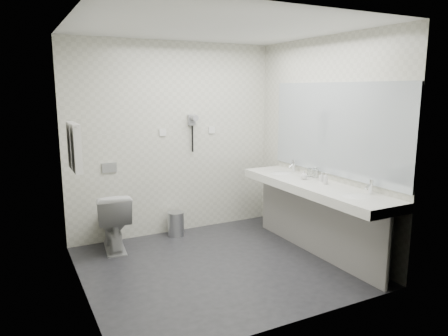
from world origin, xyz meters
TOP-DOWN VIEW (x-y plane):
  - floor at (0.00, 0.00)m, footprint 2.80×2.80m
  - ceiling at (0.00, 0.00)m, footprint 2.80×2.80m
  - wall_back at (0.00, 1.30)m, footprint 2.80×0.00m
  - wall_front at (0.00, -1.30)m, footprint 2.80×0.00m
  - wall_left at (-1.40, 0.00)m, footprint 0.00×2.60m
  - wall_right at (1.40, 0.00)m, footprint 0.00×2.60m
  - vanity_counter at (1.12, -0.20)m, footprint 0.55×2.20m
  - vanity_panel at (1.15, -0.20)m, footprint 0.03×2.15m
  - vanity_post_near at (1.18, -1.24)m, footprint 0.06×0.06m
  - vanity_post_far at (1.18, 0.84)m, footprint 0.06×0.06m
  - mirror at (1.39, -0.20)m, footprint 0.02×2.20m
  - basin_near at (1.12, -0.85)m, footprint 0.40×0.31m
  - basin_far at (1.12, 0.45)m, footprint 0.40×0.31m
  - faucet_near at (1.32, -0.85)m, footprint 0.04×0.04m
  - faucet_far at (1.32, 0.45)m, footprint 0.04×0.04m
  - soap_bottle_a at (1.26, -0.16)m, footprint 0.05×0.05m
  - soap_bottle_b at (1.15, 0.02)m, footprint 0.11×0.11m
  - soap_bottle_c at (1.20, -0.30)m, footprint 0.05×0.05m
  - glass_left at (1.32, 0.02)m, footprint 0.07×0.07m
  - glass_right at (1.30, 0.10)m, footprint 0.06×0.06m
  - toilet at (-0.89, 1.02)m, footprint 0.47×0.73m
  - flush_plate at (-0.85, 1.29)m, footprint 0.18×0.02m
  - pedal_bin at (-0.06, 1.12)m, footprint 0.28×0.28m
  - bin_lid at (-0.06, 1.12)m, footprint 0.22×0.22m
  - towel_rail at (-1.35, 0.55)m, footprint 0.02×0.62m
  - towel_near at (-1.34, 0.41)m, footprint 0.07×0.24m
  - towel_far at (-1.34, 0.69)m, footprint 0.07×0.24m
  - dryer_cradle at (0.25, 1.27)m, footprint 0.10×0.04m
  - dryer_barrel at (0.25, 1.20)m, footprint 0.08×0.14m
  - dryer_cord at (0.25, 1.26)m, footprint 0.02×0.02m
  - switch_plate_a at (-0.15, 1.29)m, footprint 0.09×0.02m
  - switch_plate_b at (0.55, 1.29)m, footprint 0.09×0.02m

SIDE VIEW (x-z plane):
  - floor at x=0.00m, z-range 0.00..0.00m
  - pedal_bin at x=-0.06m, z-range 0.00..0.30m
  - bin_lid at x=-0.06m, z-range 0.30..0.32m
  - toilet at x=-0.89m, z-range 0.00..0.70m
  - vanity_panel at x=1.15m, z-range 0.00..0.75m
  - vanity_post_near at x=1.18m, z-range 0.00..0.75m
  - vanity_post_far at x=1.18m, z-range 0.00..0.75m
  - vanity_counter at x=1.12m, z-range 0.75..0.85m
  - basin_near at x=1.12m, z-range 0.81..0.86m
  - basin_far at x=1.12m, z-range 0.81..0.86m
  - glass_right at x=1.30m, z-range 0.85..0.95m
  - soap_bottle_b at x=1.15m, z-range 0.85..0.95m
  - soap_bottle_a at x=1.26m, z-range 0.85..0.96m
  - glass_left at x=1.32m, z-range 0.85..0.97m
  - soap_bottle_c at x=1.20m, z-range 0.85..0.98m
  - faucet_near at x=1.32m, z-range 0.85..1.00m
  - faucet_far at x=1.32m, z-range 0.85..1.00m
  - flush_plate at x=-0.85m, z-range 0.89..1.01m
  - wall_back at x=0.00m, z-range -0.15..2.65m
  - wall_front at x=0.00m, z-range -0.15..2.65m
  - wall_left at x=-1.40m, z-range -0.05..2.55m
  - wall_right at x=1.40m, z-range -0.05..2.55m
  - dryer_cord at x=0.25m, z-range 1.07..1.43m
  - towel_near at x=-1.34m, z-range 1.09..1.57m
  - towel_far at x=-1.34m, z-range 1.09..1.57m
  - switch_plate_a at x=-0.15m, z-range 1.31..1.40m
  - switch_plate_b at x=0.55m, z-range 1.31..1.40m
  - mirror at x=1.39m, z-range 0.92..1.98m
  - dryer_cradle at x=0.25m, z-range 1.43..1.57m
  - dryer_barrel at x=0.25m, z-range 1.49..1.57m
  - towel_rail at x=-1.35m, z-range 1.54..1.56m
  - ceiling at x=0.00m, z-range 2.50..2.50m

